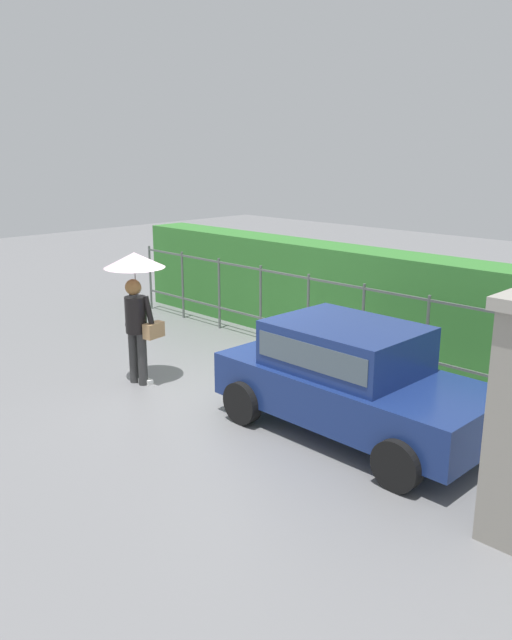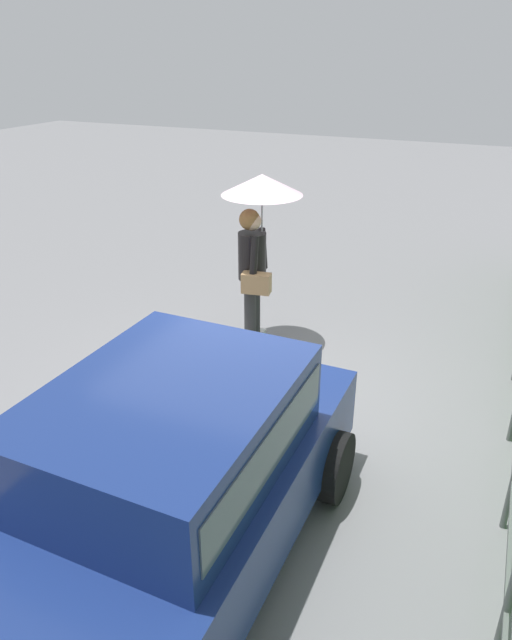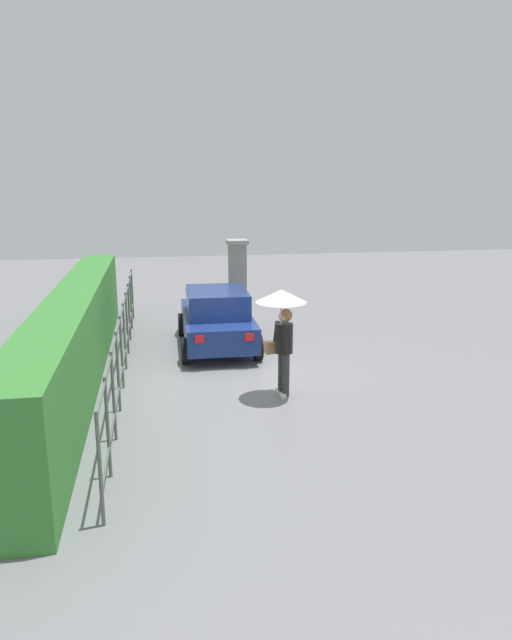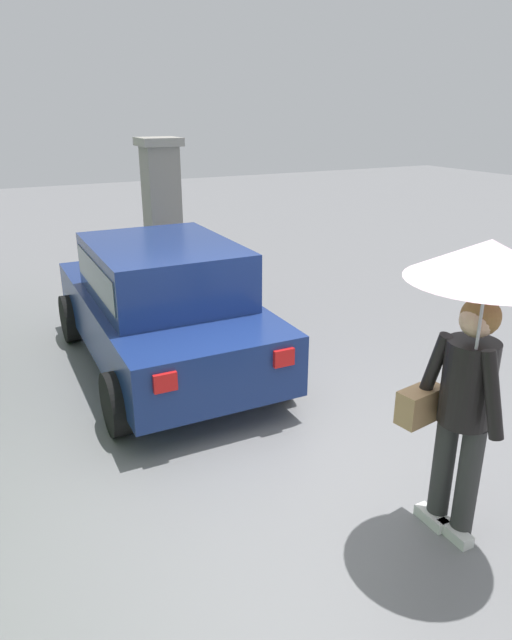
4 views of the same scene
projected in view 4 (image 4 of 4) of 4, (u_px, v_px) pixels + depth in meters
ground_plane at (291, 458)px, 4.87m from camera, size 40.00×40.00×0.00m
car at (162, 301)px, 6.33m from camera, size 3.76×1.89×1.48m
pedestrian at (477, 324)px, 3.46m from camera, size 0.96×0.96×2.12m
gate_pillar at (163, 218)px, 8.71m from camera, size 0.60×0.60×2.42m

